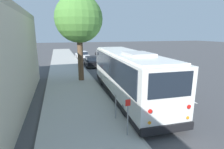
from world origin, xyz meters
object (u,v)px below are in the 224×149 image
Objects in this scene: parked_sedan_white at (82,55)px; sign_post_near at (128,117)px; fire_hydrant at (83,69)px; sign_post_far at (116,107)px; parked_sedan_black at (91,62)px; street_tree at (79,16)px; shuttle_bus at (127,72)px.

sign_post_near reaches higher than parked_sedan_white.
parked_sedan_white is 11.87m from fire_hydrant.
parked_sedan_white is at bearing -3.46° from sign_post_near.
parked_sedan_white is 2.84× the size of sign_post_near.
sign_post_near is at bearing 171.88° from parked_sedan_white.
sign_post_near is at bearing 180.00° from sign_post_far.
parked_sedan_black is 17.60m from sign_post_near.
street_tree is (-15.05, 2.19, 5.32)m from parked_sedan_white.
shuttle_bus is at bearing -153.55° from street_tree.
sign_post_near is at bearing -179.65° from fire_hydrant.
parked_sedan_black is 1.00× the size of parked_sedan_white.
parked_sedan_white reaches higher than fire_hydrant.
shuttle_bus is at bearing 176.43° from parked_sedan_white.
parked_sedan_black is at bearing -6.26° from sign_post_far.
shuttle_bus is 8.78m from fire_hydrant.
shuttle_bus reaches higher than sign_post_near.
parked_sedan_white is 16.11m from street_tree.
sign_post_far is (1.59, 0.00, -0.20)m from sign_post_near.
street_tree is (-7.52, 2.42, 5.32)m from parked_sedan_black.
parked_sedan_black is at bearing 177.12° from parked_sedan_white.
shuttle_bus reaches higher than sign_post_far.
shuttle_bus is 8.52× the size of sign_post_far.
shuttle_bus is at bearing -21.58° from sign_post_near.
street_tree reaches higher than parked_sedan_white.
parked_sedan_white is 3.61× the size of sign_post_far.
fire_hydrant is (13.27, 0.08, -0.44)m from sign_post_near.
sign_post_far is (-15.91, 1.75, 0.17)m from parked_sedan_black.
parked_sedan_black is 3.61× the size of sign_post_far.
sign_post_far reaches higher than fire_hydrant.
street_tree is 6.34m from fire_hydrant.
sign_post_far is at bearing 174.86° from parked_sedan_black.
parked_sedan_white is 23.49m from sign_post_far.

